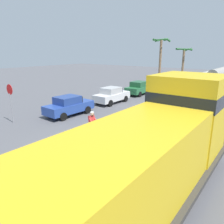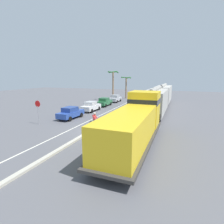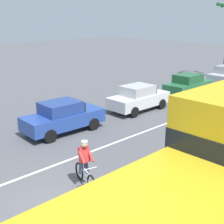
{
  "view_description": "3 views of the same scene",
  "coord_description": "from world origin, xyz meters",
  "px_view_note": "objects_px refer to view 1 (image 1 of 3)",
  "views": [
    {
      "loc": [
        8.16,
        -7.68,
        5.18
      ],
      "look_at": [
        -0.05,
        3.06,
        1.39
      ],
      "focal_mm": 35.0,
      "sensor_mm": 36.0,
      "label": 1
    },
    {
      "loc": [
        8.42,
        -15.6,
        5.63
      ],
      "look_at": [
        1.95,
        1.04,
        2.02
      ],
      "focal_mm": 28.0,
      "sensor_mm": 36.0,
      "label": 2
    },
    {
      "loc": [
        7.37,
        -4.6,
        5.71
      ],
      "look_at": [
        -3.64,
        5.94,
        1.03
      ],
      "focal_mm": 50.0,
      "sensor_mm": 36.0,
      "label": 3
    }
  ],
  "objects_px": {
    "parked_car_blue": "(69,106)",
    "stop_sign": "(10,96)",
    "parked_car_green": "(139,88)",
    "cyclist": "(92,126)",
    "locomotive": "(149,157)",
    "palm_tree_near": "(161,50)",
    "parked_car_white": "(112,95)",
    "parked_car_silver": "(161,83)",
    "palm_tree_far": "(184,56)"
  },
  "relations": [
    {
      "from": "parked_car_blue",
      "to": "stop_sign",
      "type": "height_order",
      "value": "stop_sign"
    },
    {
      "from": "parked_car_green",
      "to": "stop_sign",
      "type": "distance_m",
      "value": 15.35
    },
    {
      "from": "stop_sign",
      "to": "cyclist",
      "type": "bearing_deg",
      "value": 10.33
    },
    {
      "from": "locomotive",
      "to": "parked_car_blue",
      "type": "xyz_separation_m",
      "value": [
        -10.46,
        5.8,
        -0.98
      ]
    },
    {
      "from": "locomotive",
      "to": "parked_car_blue",
      "type": "bearing_deg",
      "value": 151.01
    },
    {
      "from": "palm_tree_near",
      "to": "locomotive",
      "type": "bearing_deg",
      "value": -65.15
    },
    {
      "from": "parked_car_blue",
      "to": "parked_car_white",
      "type": "relative_size",
      "value": 1.01
    },
    {
      "from": "locomotive",
      "to": "stop_sign",
      "type": "distance_m",
      "value": 12.49
    },
    {
      "from": "parked_car_green",
      "to": "palm_tree_near",
      "type": "xyz_separation_m",
      "value": [
        -1.36,
        8.28,
        4.46
      ]
    },
    {
      "from": "parked_car_white",
      "to": "cyclist",
      "type": "height_order",
      "value": "cyclist"
    },
    {
      "from": "parked_car_blue",
      "to": "palm_tree_near",
      "type": "xyz_separation_m",
      "value": [
        -1.3,
        19.61,
        4.46
      ]
    },
    {
      "from": "locomotive",
      "to": "stop_sign",
      "type": "height_order",
      "value": "locomotive"
    },
    {
      "from": "parked_car_green",
      "to": "cyclist",
      "type": "xyz_separation_m",
      "value": [
        4.92,
        -13.93,
        0.0
      ]
    },
    {
      "from": "parked_car_white",
      "to": "palm_tree_near",
      "type": "xyz_separation_m",
      "value": [
        -1.41,
        13.91,
        4.46
      ]
    },
    {
      "from": "parked_car_silver",
      "to": "cyclist",
      "type": "relative_size",
      "value": 2.46
    },
    {
      "from": "parked_car_silver",
      "to": "parked_car_white",
      "type": "bearing_deg",
      "value": -90.1
    },
    {
      "from": "locomotive",
      "to": "stop_sign",
      "type": "xyz_separation_m",
      "value": [
        -12.34,
        1.94,
        0.23
      ]
    },
    {
      "from": "parked_car_white",
      "to": "parked_car_green",
      "type": "height_order",
      "value": "same"
    },
    {
      "from": "parked_car_silver",
      "to": "palm_tree_far",
      "type": "bearing_deg",
      "value": 87.54
    },
    {
      "from": "cyclist",
      "to": "palm_tree_far",
      "type": "distance_m",
      "value": 27.92
    },
    {
      "from": "parked_car_green",
      "to": "palm_tree_near",
      "type": "bearing_deg",
      "value": 99.31
    },
    {
      "from": "parked_car_silver",
      "to": "parked_car_blue",
      "type": "bearing_deg",
      "value": -90.41
    },
    {
      "from": "parked_car_green",
      "to": "cyclist",
      "type": "relative_size",
      "value": 2.45
    },
    {
      "from": "cyclist",
      "to": "palm_tree_near",
      "type": "relative_size",
      "value": 0.24
    },
    {
      "from": "parked_car_green",
      "to": "stop_sign",
      "type": "relative_size",
      "value": 1.46
    },
    {
      "from": "parked_car_blue",
      "to": "cyclist",
      "type": "distance_m",
      "value": 5.62
    },
    {
      "from": "parked_car_blue",
      "to": "locomotive",
      "type": "bearing_deg",
      "value": -28.99
    },
    {
      "from": "cyclist",
      "to": "parked_car_blue",
      "type": "bearing_deg",
      "value": 152.34
    },
    {
      "from": "locomotive",
      "to": "parked_car_silver",
      "type": "height_order",
      "value": "locomotive"
    },
    {
      "from": "parked_car_green",
      "to": "palm_tree_near",
      "type": "relative_size",
      "value": 0.59
    },
    {
      "from": "parked_car_blue",
      "to": "cyclist",
      "type": "bearing_deg",
      "value": -27.66
    },
    {
      "from": "parked_car_blue",
      "to": "stop_sign",
      "type": "distance_m",
      "value": 4.46
    },
    {
      "from": "parked_car_green",
      "to": "palm_tree_far",
      "type": "relative_size",
      "value": 0.72
    },
    {
      "from": "parked_car_blue",
      "to": "palm_tree_far",
      "type": "relative_size",
      "value": 0.73
    },
    {
      "from": "stop_sign",
      "to": "palm_tree_far",
      "type": "xyz_separation_m",
      "value": [
        2.32,
        28.57,
        2.37
      ]
    },
    {
      "from": "parked_car_white",
      "to": "parked_car_green",
      "type": "relative_size",
      "value": 1.0
    },
    {
      "from": "parked_car_green",
      "to": "palm_tree_near",
      "type": "height_order",
      "value": "palm_tree_near"
    },
    {
      "from": "stop_sign",
      "to": "palm_tree_far",
      "type": "relative_size",
      "value": 0.49
    },
    {
      "from": "parked_car_silver",
      "to": "palm_tree_far",
      "type": "xyz_separation_m",
      "value": [
        0.32,
        7.37,
        3.58
      ]
    },
    {
      "from": "parked_car_green",
      "to": "parked_car_white",
      "type": "bearing_deg",
      "value": -89.52
    },
    {
      "from": "cyclist",
      "to": "parked_car_green",
      "type": "bearing_deg",
      "value": 109.46
    },
    {
      "from": "locomotive",
      "to": "palm_tree_near",
      "type": "relative_size",
      "value": 1.64
    },
    {
      "from": "parked_car_blue",
      "to": "parked_car_green",
      "type": "height_order",
      "value": "same"
    },
    {
      "from": "parked_car_silver",
      "to": "cyclist",
      "type": "distance_m",
      "value": 20.54
    },
    {
      "from": "stop_sign",
      "to": "parked_car_blue",
      "type": "bearing_deg",
      "value": 64.07
    },
    {
      "from": "palm_tree_far",
      "to": "palm_tree_near",
      "type": "bearing_deg",
      "value": -108.84
    },
    {
      "from": "locomotive",
      "to": "palm_tree_near",
      "type": "xyz_separation_m",
      "value": [
        -11.76,
        25.4,
        3.48
      ]
    },
    {
      "from": "parked_car_green",
      "to": "parked_car_silver",
      "type": "distance_m",
      "value": 6.02
    },
    {
      "from": "parked_car_green",
      "to": "stop_sign",
      "type": "bearing_deg",
      "value": -97.25
    },
    {
      "from": "palm_tree_near",
      "to": "cyclist",
      "type": "bearing_deg",
      "value": -74.22
    }
  ]
}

